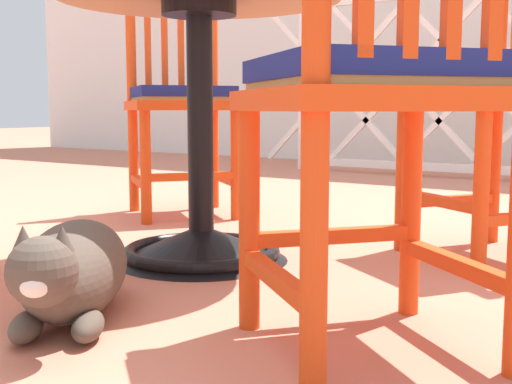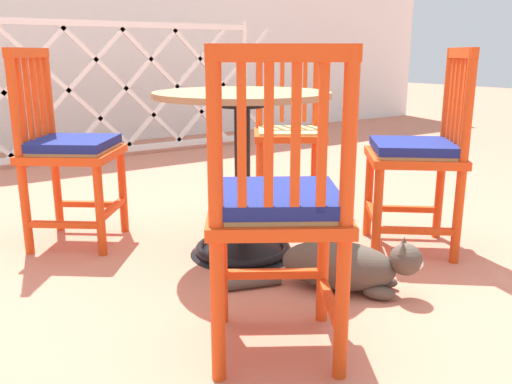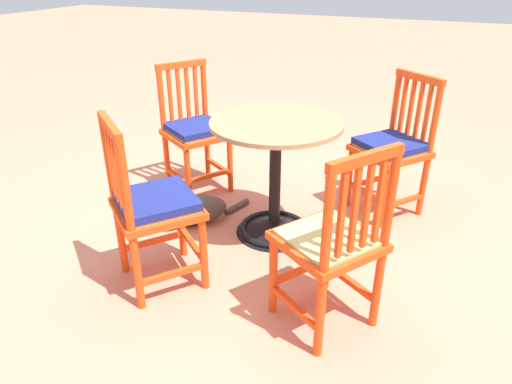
# 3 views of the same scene
# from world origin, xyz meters

# --- Properties ---
(ground_plane) EXTENTS (24.00, 24.00, 0.00)m
(ground_plane) POSITION_xyz_m (0.00, 0.00, 0.00)
(ground_plane) COLOR #C6755B
(cafe_table) EXTENTS (0.76, 0.76, 0.73)m
(cafe_table) POSITION_xyz_m (-0.04, 0.11, 0.28)
(cafe_table) COLOR black
(cafe_table) RESTS_ON ground_plane
(orange_chair_at_corner) EXTENTS (0.56, 0.56, 0.91)m
(orange_chair_at_corner) POSITION_xyz_m (-0.63, 0.70, 0.45)
(orange_chair_at_corner) COLOR #D64214
(orange_chair_at_corner) RESTS_ON ground_plane
(orange_chair_near_fence) EXTENTS (0.56, 0.56, 0.91)m
(orange_chair_near_fence) POSITION_xyz_m (0.65, -0.28, 0.45)
(orange_chair_near_fence) COLOR #D64214
(orange_chair_near_fence) RESTS_ON ground_plane
(orange_chair_tucked_in) EXTENTS (0.55, 0.55, 0.91)m
(orange_chair_tucked_in) POSITION_xyz_m (0.61, 0.62, 0.43)
(orange_chair_tucked_in) COLOR #D64214
(orange_chair_tucked_in) RESTS_ON ground_plane
(tabby_cat) EXTENTS (0.59, 0.50, 0.23)m
(tabby_cat) POSITION_xyz_m (0.08, -0.45, 0.10)
(tabby_cat) COLOR #4C4238
(tabby_cat) RESTS_ON ground_plane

